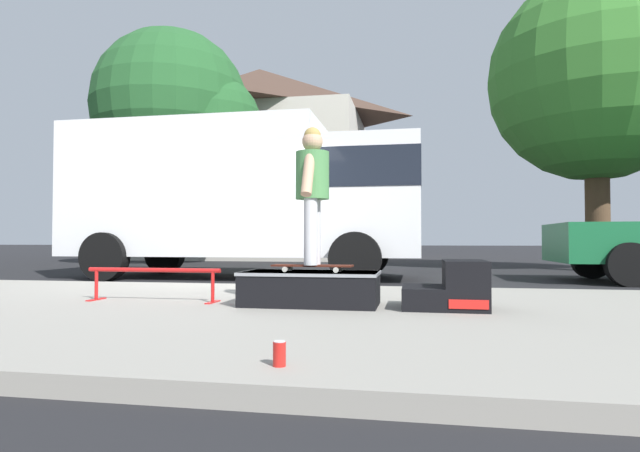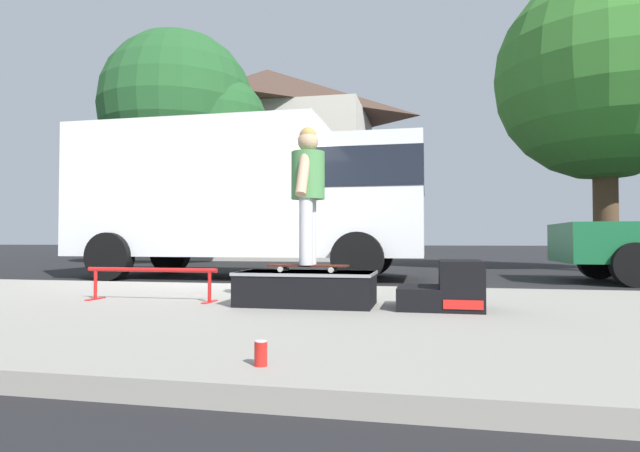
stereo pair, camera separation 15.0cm
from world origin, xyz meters
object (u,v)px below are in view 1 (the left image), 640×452
at_px(soda_can, 279,354).
at_px(street_tree_neighbour, 609,83).
at_px(skateboard, 312,266).
at_px(skater_kid, 312,184).
at_px(skate_box, 311,287).
at_px(kicker_ramp, 452,288).
at_px(street_tree_main, 179,112).
at_px(box_truck, 247,193).
at_px(grind_rail, 153,276).

xyz_separation_m(soda_can, street_tree_neighbour, (5.37, 11.09, 4.44)).
bearing_deg(skateboard, skater_kid, -116.57).
bearing_deg(skate_box, soda_can, -82.21).
bearing_deg(skateboard, kicker_ramp, 2.26).
bearing_deg(street_tree_main, skate_box, -57.60).
relative_size(box_truck, street_tree_neighbour, 0.94).
relative_size(skateboard, street_tree_neighbour, 0.11).
height_order(kicker_ramp, box_truck, box_truck).
relative_size(skater_kid, box_truck, 0.19).
bearing_deg(soda_can, street_tree_neighbour, 64.16).
bearing_deg(grind_rail, street_tree_neighbour, 49.57).
xyz_separation_m(skate_box, skater_kid, (0.03, -0.05, 1.01)).
height_order(soda_can, box_truck, box_truck).
height_order(skate_box, grind_rail, grind_rail).
height_order(kicker_ramp, soda_can, kicker_ramp).
bearing_deg(soda_can, skate_box, 97.79).
bearing_deg(soda_can, kicker_ramp, 67.39).
height_order(skateboard, soda_can, skateboard).
bearing_deg(box_truck, grind_rail, -82.49).
bearing_deg(skater_kid, street_tree_neighbour, 56.95).
xyz_separation_m(kicker_ramp, street_tree_neighbour, (4.36, 8.67, 4.32)).
height_order(skater_kid, street_tree_neighbour, street_tree_neighbour).
bearing_deg(grind_rail, kicker_ramp, -0.29).
distance_m(skater_kid, soda_can, 2.63).
height_order(skateboard, street_tree_neighbour, street_tree_neighbour).
height_order(kicker_ramp, street_tree_neighbour, street_tree_neighbour).
bearing_deg(kicker_ramp, box_truck, 126.53).
relative_size(street_tree_main, street_tree_neighbour, 0.96).
xyz_separation_m(skater_kid, box_truck, (-2.35, 4.99, 0.40)).
relative_size(kicker_ramp, box_truck, 0.11).
distance_m(grind_rail, street_tree_neighbour, 12.14).
bearing_deg(skate_box, street_tree_main, 122.40).
distance_m(skateboard, street_tree_neighbour, 11.19).
xyz_separation_m(kicker_ramp, soda_can, (-1.01, -2.42, -0.12)).
height_order(skateboard, street_tree_main, street_tree_main).
bearing_deg(box_truck, street_tree_neighbour, 24.91).
xyz_separation_m(grind_rail, soda_can, (2.01, -2.43, -0.20)).
xyz_separation_m(skate_box, soda_can, (0.33, -2.42, -0.11)).
bearing_deg(box_truck, soda_can, -70.16).
distance_m(skateboard, box_truck, 5.65).
distance_m(kicker_ramp, skateboard, 1.33).
relative_size(kicker_ramp, street_tree_neighbour, 0.10).
bearing_deg(kicker_ramp, skateboard, -177.74).
relative_size(skate_box, skateboard, 1.69).
height_order(skateboard, skater_kid, skater_kid).
relative_size(skateboard, street_tree_main, 0.11).
distance_m(box_truck, street_tree_main, 6.37).
xyz_separation_m(kicker_ramp, skater_kid, (-1.31, -0.05, 1.00)).
height_order(skater_kid, street_tree_main, street_tree_main).
distance_m(grind_rail, street_tree_main, 11.07).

